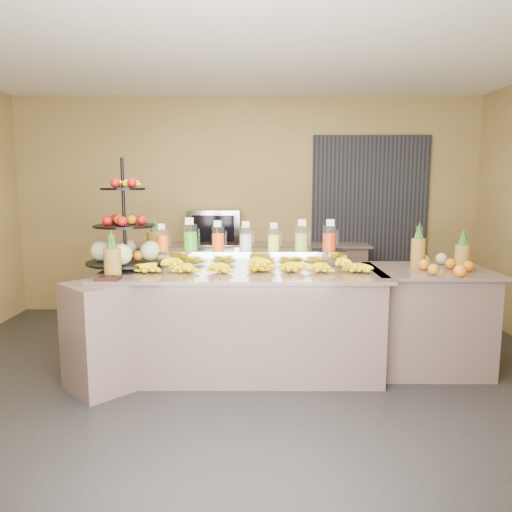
{
  "coord_description": "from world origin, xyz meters",
  "views": [
    {
      "loc": [
        0.15,
        -4.06,
        1.72
      ],
      "look_at": [
        0.13,
        0.3,
        1.06
      ],
      "focal_mm": 35.0,
      "sensor_mm": 36.0,
      "label": 1
    }
  ],
  "objects_px": {
    "pitcher_tray": "(246,258)",
    "right_fruit_pile": "(442,261)",
    "oven_warmer": "(215,227)",
    "fruit_stand": "(131,241)",
    "banana_heap": "(257,263)",
    "condiment_caddy": "(108,278)"
  },
  "relations": [
    {
      "from": "fruit_stand",
      "to": "right_fruit_pile",
      "type": "relative_size",
      "value": 1.98
    },
    {
      "from": "oven_warmer",
      "to": "fruit_stand",
      "type": "bearing_deg",
      "value": -108.13
    },
    {
      "from": "oven_warmer",
      "to": "banana_heap",
      "type": "bearing_deg",
      "value": -74.21
    },
    {
      "from": "pitcher_tray",
      "to": "oven_warmer",
      "type": "distance_m",
      "value": 1.73
    },
    {
      "from": "pitcher_tray",
      "to": "right_fruit_pile",
      "type": "bearing_deg",
      "value": -7.89
    },
    {
      "from": "pitcher_tray",
      "to": "banana_heap",
      "type": "distance_m",
      "value": 0.32
    },
    {
      "from": "banana_heap",
      "to": "condiment_caddy",
      "type": "height_order",
      "value": "banana_heap"
    },
    {
      "from": "condiment_caddy",
      "to": "right_fruit_pile",
      "type": "xyz_separation_m",
      "value": [
        2.85,
        0.46,
        0.07
      ]
    },
    {
      "from": "pitcher_tray",
      "to": "oven_warmer",
      "type": "height_order",
      "value": "oven_warmer"
    },
    {
      "from": "right_fruit_pile",
      "to": "oven_warmer",
      "type": "distance_m",
      "value": 2.91
    },
    {
      "from": "banana_heap",
      "to": "fruit_stand",
      "type": "distance_m",
      "value": 1.17
    },
    {
      "from": "fruit_stand",
      "to": "banana_heap",
      "type": "bearing_deg",
      "value": 11.88
    },
    {
      "from": "right_fruit_pile",
      "to": "oven_warmer",
      "type": "relative_size",
      "value": 0.78
    },
    {
      "from": "fruit_stand",
      "to": "oven_warmer",
      "type": "xyz_separation_m",
      "value": [
        0.61,
        1.81,
        -0.03
      ]
    },
    {
      "from": "banana_heap",
      "to": "condiment_caddy",
      "type": "relative_size",
      "value": 11.4
    },
    {
      "from": "pitcher_tray",
      "to": "banana_heap",
      "type": "height_order",
      "value": "banana_heap"
    },
    {
      "from": "pitcher_tray",
      "to": "oven_warmer",
      "type": "bearing_deg",
      "value": 104.69
    },
    {
      "from": "fruit_stand",
      "to": "condiment_caddy",
      "type": "relative_size",
      "value": 5.41
    },
    {
      "from": "banana_heap",
      "to": "oven_warmer",
      "type": "distance_m",
      "value": 2.05
    },
    {
      "from": "oven_warmer",
      "to": "pitcher_tray",
      "type": "bearing_deg",
      "value": -74.86
    },
    {
      "from": "pitcher_tray",
      "to": "condiment_caddy",
      "type": "distance_m",
      "value": 1.3
    },
    {
      "from": "pitcher_tray",
      "to": "oven_warmer",
      "type": "xyz_separation_m",
      "value": [
        -0.44,
        1.67,
        0.14
      ]
    }
  ]
}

